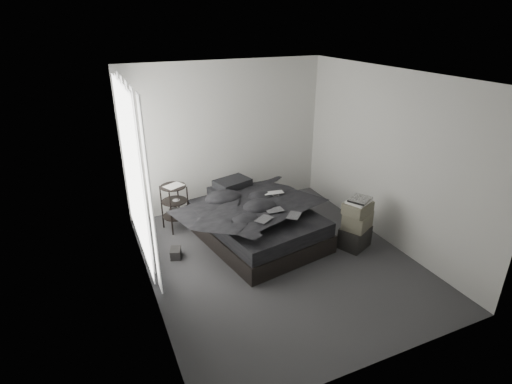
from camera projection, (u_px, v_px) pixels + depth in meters
name	position (u px, v px, depth m)	size (l,w,h in m)	color
floor	(278.00, 259.00, 5.81)	(3.60, 4.20, 0.01)	#353437
ceiling	(283.00, 75.00, 4.76)	(3.60, 4.20, 0.01)	white
wall_back	(226.00, 136.00, 7.04)	(3.60, 0.01, 2.60)	beige
wall_front	(389.00, 256.00, 3.53)	(3.60, 0.01, 2.60)	beige
wall_left	(142.00, 200.00, 4.62)	(0.01, 4.20, 2.60)	beige
wall_right	(388.00, 158.00, 5.95)	(0.01, 4.20, 2.60)	beige
window_left	(132.00, 170.00, 5.36)	(0.02, 2.00, 2.30)	white
curtain_left	(137.00, 174.00, 5.40)	(0.06, 2.12, 2.48)	white
bed	(257.00, 231.00, 6.30)	(1.52, 2.01, 0.27)	black
mattress	(257.00, 217.00, 6.20)	(1.46, 1.95, 0.21)	black
duvet	(259.00, 205.00, 6.08)	(1.48, 1.72, 0.23)	black
pillow_lower	(228.00, 191.00, 6.70)	(0.60, 0.41, 0.14)	black
pillow_upper	(232.00, 183.00, 6.67)	(0.57, 0.39, 0.13)	black
laptop	(275.00, 190.00, 6.29)	(0.32, 0.21, 0.03)	silver
comic_a	(264.00, 214.00, 5.53)	(0.25, 0.17, 0.01)	black
comic_b	(275.00, 205.00, 5.79)	(0.25, 0.17, 0.01)	black
comic_c	(294.00, 210.00, 5.63)	(0.25, 0.17, 0.01)	black
side_stand	(175.00, 208.00, 6.52)	(0.41, 0.41, 0.76)	black
papers	(174.00, 186.00, 6.36)	(0.29, 0.22, 0.02)	white
floor_books	(176.00, 253.00, 5.83)	(0.15, 0.21, 0.15)	black
box_lower	(355.00, 237.00, 6.08)	(0.44, 0.35, 0.33)	black
box_mid	(357.00, 220.00, 5.96)	(0.41, 0.33, 0.25)	#5B5848
box_upper	(358.00, 208.00, 5.87)	(0.39, 0.32, 0.17)	#5B5848
art_book_white	(359.00, 201.00, 5.83)	(0.34, 0.27, 0.03)	silver
art_book_snake	(360.00, 199.00, 5.82)	(0.33, 0.26, 0.03)	silver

